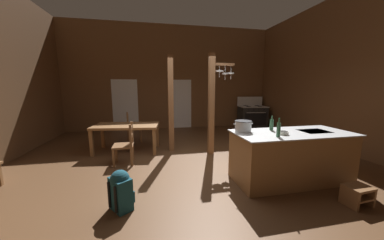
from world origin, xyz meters
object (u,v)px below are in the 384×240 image
Objects in this scene: ladderback_chair_by_post at (132,128)px; stove_range at (252,116)px; dining_table at (126,128)px; backpack at (121,189)px; step_stool at (357,194)px; mixing_bowl_on_counter at (284,133)px; ladderback_chair_near_window at (126,145)px; stockpot_on_counter at (243,126)px; kitchen_island at (290,156)px; bottle_short_on_counter at (279,129)px; bottle_tall_on_counter at (272,124)px.

stove_range is at bearing 15.92° from ladderback_chair_by_post.
stove_range reaches higher than dining_table.
backpack is (0.21, -2.79, -0.34)m from dining_table.
step_stool is 1.34m from mixing_bowl_on_counter.
ladderback_chair_near_window is 2.50× the size of stockpot_on_counter.
kitchen_island is 5.67× the size of step_stool.
bottle_short_on_counter is at bearing -147.16° from mixing_bowl_on_counter.
bottle_short_on_counter is at bearing -49.58° from stockpot_on_counter.
kitchen_island is at bearing -110.23° from stove_range.
backpack is at bearing -173.52° from kitchen_island.
ladderback_chair_by_post reaches higher than kitchen_island.
stockpot_on_counter reaches higher than ladderback_chair_by_post.
ladderback_chair_near_window is 5.75× the size of mixing_bowl_on_counter.
bottle_short_on_counter reaches higher than kitchen_island.
kitchen_island is 5.09m from stove_range.
ladderback_chair_near_window is at bearing 94.17° from backpack.
stockpot_on_counter is at bearing -29.24° from ladderback_chair_near_window.
stockpot_on_counter is at bearing -43.68° from dining_table.
step_stool is at bearing -42.81° from dining_table.
dining_table is at bearing -154.93° from stove_range.
ladderback_chair_by_post is at bearing 85.55° from dining_table.
mixing_bowl_on_counter reaches higher than step_stool.
ladderback_chair_near_window is 1.90m from ladderback_chair_by_post.
mixing_bowl_on_counter reaches higher than ladderback_chair_near_window.
step_stool is at bearing -48.00° from mixing_bowl_on_counter.
ladderback_chair_by_post is 3.42× the size of bottle_tall_on_counter.
dining_table is 0.99m from ladderback_chair_near_window.
bottle_short_on_counter is at bearing 1.93° from backpack.
ladderback_chair_by_post is 4.56m from mixing_bowl_on_counter.
ladderback_chair_near_window is 3.32m from mixing_bowl_on_counter.
bottle_tall_on_counter is (0.60, 0.02, 0.01)m from stockpot_on_counter.
stockpot_on_counter is at bearing 165.97° from kitchen_island.
step_stool is 0.40× the size of ladderback_chair_by_post.
mixing_bowl_on_counter reaches higher than dining_table.
backpack is 3.61× the size of mixing_bowl_on_counter.
bottle_short_on_counter is at bearing 143.33° from step_stool.
bottle_short_on_counter is at bearing -44.63° from dining_table.
dining_table is 3.92m from mixing_bowl_on_counter.
kitchen_island is 0.80m from bottle_short_on_counter.
stove_range is at bearing 33.92° from ladderback_chair_near_window.
dining_table is (-3.66, 3.39, 0.47)m from step_stool.
kitchen_island is at bearing -47.09° from ladderback_chair_by_post.
dining_table is at bearing 138.63° from mixing_bowl_on_counter.
ladderback_chair_near_window is at bearing -89.85° from ladderback_chair_by_post.
step_stool is 1.20× the size of bottle_short_on_counter.
stove_range is at bearing 47.05° from backpack.
mixing_bowl_on_counter is at bearing -112.58° from stove_range.
stockpot_on_counter is at bearing 149.46° from mixing_bowl_on_counter.
dining_table reaches higher than backpack.
bottle_short_on_counter is (-0.19, -0.12, 0.10)m from mixing_bowl_on_counter.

